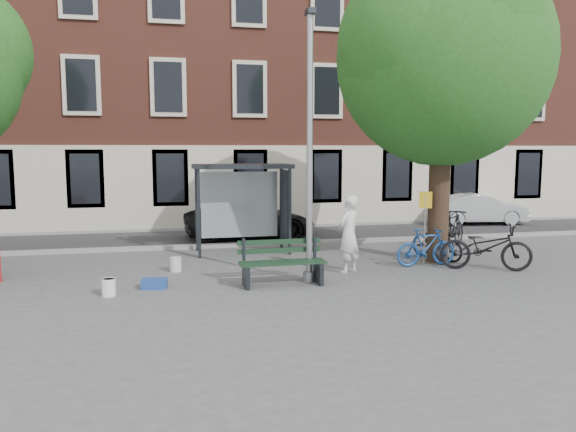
# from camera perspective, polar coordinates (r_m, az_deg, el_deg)

# --- Properties ---
(ground) EXTENTS (90.00, 90.00, 0.00)m
(ground) POSITION_cam_1_polar(r_m,az_deg,el_deg) (13.11, 2.15, -6.66)
(ground) COLOR #4C4C4F
(ground) RESTS_ON ground
(road) EXTENTS (40.00, 4.00, 0.01)m
(road) POSITION_cam_1_polar(r_m,az_deg,el_deg) (19.84, -2.94, -2.05)
(road) COLOR #28282B
(road) RESTS_ON ground
(curb_near) EXTENTS (40.00, 0.25, 0.12)m
(curb_near) POSITION_cam_1_polar(r_m,az_deg,el_deg) (17.89, -1.89, -2.84)
(curb_near) COLOR gray
(curb_near) RESTS_ON ground
(curb_far) EXTENTS (40.00, 0.25, 0.12)m
(curb_far) POSITION_cam_1_polar(r_m,az_deg,el_deg) (21.79, -3.81, -1.12)
(curb_far) COLOR gray
(curb_far) RESTS_ON ground
(building_row) EXTENTS (30.00, 8.00, 14.00)m
(building_row) POSITION_cam_1_polar(r_m,az_deg,el_deg) (25.85, -5.32, 15.54)
(building_row) COLOR brown
(building_row) RESTS_ON ground
(lamppost) EXTENTS (0.28, 0.35, 6.11)m
(lamppost) POSITION_cam_1_polar(r_m,az_deg,el_deg) (12.76, 2.21, 5.59)
(lamppost) COLOR #9EA0A3
(lamppost) RESTS_ON ground
(tree_right) EXTENTS (5.76, 5.60, 8.20)m
(tree_right) POSITION_cam_1_polar(r_m,az_deg,el_deg) (15.73, 15.77, 15.93)
(tree_right) COLOR black
(tree_right) RESTS_ON ground
(bus_shelter) EXTENTS (2.85, 1.45, 2.62)m
(bus_shelter) POSITION_cam_1_polar(r_m,az_deg,el_deg) (16.69, -3.40, 2.89)
(bus_shelter) COLOR #1E2328
(bus_shelter) RESTS_ON ground
(painter) EXTENTS (0.84, 0.80, 1.94)m
(painter) POSITION_cam_1_polar(r_m,az_deg,el_deg) (13.96, 6.18, -1.83)
(painter) COLOR silver
(painter) RESTS_ON ground
(bench) EXTENTS (1.95, 0.67, 1.00)m
(bench) POSITION_cam_1_polar(r_m,az_deg,el_deg) (12.71, -0.62, -4.96)
(bench) COLOR #1E2328
(bench) RESTS_ON ground
(bike_a) EXTENTS (2.37, 1.61, 1.18)m
(bike_a) POSITION_cam_1_polar(r_m,az_deg,el_deg) (15.07, 19.46, -3.00)
(bike_a) COLOR black
(bike_a) RESTS_ON ground
(bike_b) EXTENTS (1.68, 0.52, 1.00)m
(bike_b) POSITION_cam_1_polar(r_m,az_deg,el_deg) (15.14, 13.86, -3.10)
(bike_b) COLOR navy
(bike_b) RESTS_ON ground
(bike_c) EXTENTS (1.22, 1.92, 0.95)m
(bike_c) POSITION_cam_1_polar(r_m,az_deg,el_deg) (16.22, 14.90, -2.57)
(bike_c) COLOR black
(bike_c) RESTS_ON ground
(bike_d) EXTENTS (1.85, 1.75, 1.20)m
(bike_d) POSITION_cam_1_polar(r_m,az_deg,el_deg) (18.05, 16.35, -1.30)
(bike_d) COLOR black
(bike_d) RESTS_ON ground
(car_dark) EXTENTS (4.57, 2.24, 1.25)m
(car_dark) POSITION_cam_1_polar(r_m,az_deg,el_deg) (19.48, -3.93, -0.38)
(car_dark) COLOR black
(car_dark) RESTS_ON ground
(car_silver) EXTENTS (3.96, 1.77, 1.26)m
(car_silver) POSITION_cam_1_polar(r_m,az_deg,el_deg) (24.17, 18.79, 0.68)
(car_silver) COLOR #AFB3B7
(car_silver) RESTS_ON ground
(blue_crate) EXTENTS (0.58, 0.44, 0.20)m
(blue_crate) POSITION_cam_1_polar(r_m,az_deg,el_deg) (12.83, -13.43, -6.69)
(blue_crate) COLOR navy
(blue_crate) RESTS_ON ground
(bucket_a) EXTENTS (0.33, 0.33, 0.36)m
(bucket_a) POSITION_cam_1_polar(r_m,az_deg,el_deg) (12.45, -17.74, -6.86)
(bucket_a) COLOR silver
(bucket_a) RESTS_ON ground
(bucket_b) EXTENTS (0.34, 0.34, 0.36)m
(bucket_b) POSITION_cam_1_polar(r_m,az_deg,el_deg) (14.39, -11.34, -4.85)
(bucket_b) COLOR silver
(bucket_b) RESTS_ON ground
(bucket_c) EXTENTS (0.31, 0.31, 0.36)m
(bucket_c) POSITION_cam_1_polar(r_m,az_deg,el_deg) (12.37, -17.77, -6.95)
(bucket_c) COLOR white
(bucket_c) RESTS_ON ground
(notice_sign) EXTENTS (0.32, 0.16, 1.94)m
(notice_sign) POSITION_cam_1_polar(r_m,az_deg,el_deg) (15.27, 13.77, 0.44)
(notice_sign) COLOR #9EA0A3
(notice_sign) RESTS_ON ground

